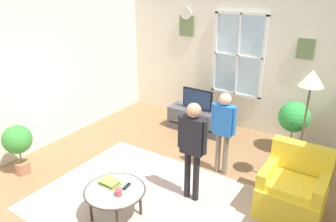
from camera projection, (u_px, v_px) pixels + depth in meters
ground_plane at (146, 214)px, 4.28m from camera, size 5.82×6.92×0.02m
back_wall at (247, 55)px, 6.21m from camera, size 5.22×0.17×2.89m
side_wall_left at (4, 73)px, 5.08m from camera, size 0.12×6.32×2.89m
area_rug at (146, 201)px, 4.49m from camera, size 2.87×2.27×0.01m
tv_stand at (197, 120)px, 6.46m from camera, size 1.11×0.43×0.44m
television at (197, 99)px, 6.30m from camera, size 0.61×0.08×0.41m
armchair at (293, 190)px, 4.19m from camera, size 0.76×0.74×0.87m
coffee_table at (115, 192)px, 4.05m from camera, size 0.76×0.76×0.43m
book_stack at (110, 182)px, 4.13m from camera, size 0.26×0.17×0.06m
cup at (118, 192)px, 3.92m from camera, size 0.09×0.09×0.08m
remote_near_books at (127, 186)px, 4.08m from camera, size 0.06×0.14×0.02m
person_blue_shirt at (224, 125)px, 4.85m from camera, size 0.39×0.18×1.30m
person_black_shirt at (193, 141)px, 4.24m from camera, size 0.42×0.19×1.40m
potted_plant_by_window at (294, 120)px, 5.52m from camera, size 0.52×0.52×0.93m
potted_plant_corner at (18, 142)px, 4.95m from camera, size 0.43×0.43×0.80m
floor_lamp at (310, 91)px, 4.24m from camera, size 0.32×0.32×1.75m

